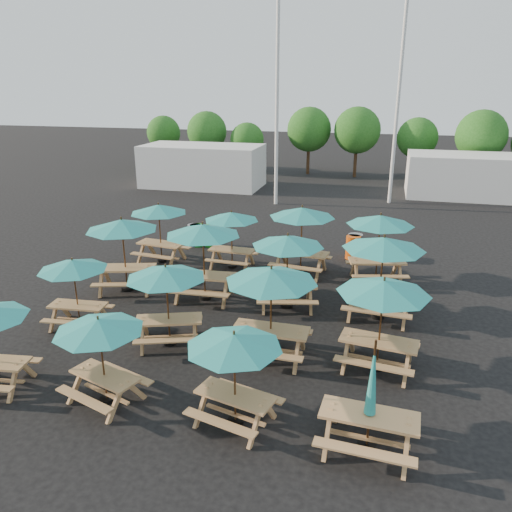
% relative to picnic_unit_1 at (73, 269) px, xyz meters
% --- Properties ---
extents(ground, '(120.00, 120.00, 0.00)m').
position_rel_picnic_unit_1_xyz_m(ground, '(4.24, 2.79, -1.80)').
color(ground, black).
rests_on(ground, ground).
extents(picnic_unit_1, '(2.11, 2.11, 2.07)m').
position_rel_picnic_unit_1_xyz_m(picnic_unit_1, '(0.00, 0.00, 0.00)').
color(picnic_unit_1, tan).
rests_on(picnic_unit_1, ground).
extents(picnic_unit_2, '(2.94, 2.94, 2.54)m').
position_rel_picnic_unit_1_xyz_m(picnic_unit_2, '(0.04, 2.79, 0.40)').
color(picnic_unit_2, tan).
rests_on(picnic_unit_2, ground).
extents(picnic_unit_3, '(2.45, 2.45, 2.35)m').
position_rel_picnic_unit_1_xyz_m(picnic_unit_3, '(-0.03, 5.78, 0.24)').
color(picnic_unit_3, tan).
rests_on(picnic_unit_3, ground).
extents(picnic_unit_4, '(2.43, 2.43, 2.06)m').
position_rel_picnic_unit_1_xyz_m(picnic_unit_4, '(2.68, -3.10, -0.01)').
color(picnic_unit_4, tan).
rests_on(picnic_unit_4, ground).
extents(picnic_unit_5, '(2.70, 2.70, 2.26)m').
position_rel_picnic_unit_1_xyz_m(picnic_unit_5, '(2.99, -0.32, 0.16)').
color(picnic_unit_5, tan).
rests_on(picnic_unit_5, ground).
extents(picnic_unit_6, '(2.54, 2.54, 2.58)m').
position_rel_picnic_unit_1_xyz_m(picnic_unit_6, '(2.89, 2.76, 0.44)').
color(picnic_unit_6, tan).
rests_on(picnic_unit_6, ground).
extents(picnic_unit_7, '(2.17, 2.17, 2.21)m').
position_rel_picnic_unit_1_xyz_m(picnic_unit_7, '(2.89, 5.84, 0.12)').
color(picnic_unit_7, tan).
rests_on(picnic_unit_7, ground).
extents(picnic_unit_8, '(2.40, 2.40, 2.11)m').
position_rel_picnic_unit_1_xyz_m(picnic_unit_8, '(5.69, -3.11, 0.03)').
color(picnic_unit_8, tan).
rests_on(picnic_unit_8, ground).
extents(picnic_unit_9, '(2.35, 2.35, 2.48)m').
position_rel_picnic_unit_1_xyz_m(picnic_unit_9, '(5.81, -0.34, 0.35)').
color(picnic_unit_9, tan).
rests_on(picnic_unit_9, ground).
extents(picnic_unit_10, '(2.69, 2.69, 2.39)m').
position_rel_picnic_unit_1_xyz_m(picnic_unit_10, '(5.62, 2.80, 0.28)').
color(picnic_unit_10, tan).
rests_on(picnic_unit_10, ground).
extents(picnic_unit_11, '(2.67, 2.67, 2.55)m').
position_rel_picnic_unit_1_xyz_m(picnic_unit_11, '(5.55, 5.85, 0.42)').
color(picnic_unit_11, tan).
rests_on(picnic_unit_11, ground).
extents(picnic_unit_12, '(1.97, 1.75, 2.38)m').
position_rel_picnic_unit_1_xyz_m(picnic_unit_12, '(8.39, -3.22, -0.82)').
color(picnic_unit_12, tan).
rests_on(picnic_unit_12, ground).
extents(picnic_unit_13, '(2.52, 2.52, 2.39)m').
position_rel_picnic_unit_1_xyz_m(picnic_unit_13, '(8.50, -0.20, 0.27)').
color(picnic_unit_13, tan).
rests_on(picnic_unit_13, ground).
extents(picnic_unit_14, '(2.60, 2.60, 2.57)m').
position_rel_picnic_unit_1_xyz_m(picnic_unit_14, '(8.45, 2.75, 0.43)').
color(picnic_unit_14, tan).
rests_on(picnic_unit_14, ground).
extents(picnic_unit_15, '(2.79, 2.79, 2.49)m').
position_rel_picnic_unit_1_xyz_m(picnic_unit_15, '(8.31, 5.67, 0.36)').
color(picnic_unit_15, tan).
rests_on(picnic_unit_15, ground).
extents(waste_bin_0, '(0.59, 0.59, 0.95)m').
position_rel_picnic_unit_1_xyz_m(waste_bin_0, '(0.50, 8.06, -1.33)').
color(waste_bin_0, gray).
rests_on(waste_bin_0, ground).
extents(waste_bin_1, '(0.59, 0.59, 0.95)m').
position_rel_picnic_unit_1_xyz_m(waste_bin_1, '(0.60, 8.07, -1.33)').
color(waste_bin_1, '#1A8F1E').
rests_on(waste_bin_1, ground).
extents(waste_bin_2, '(0.59, 0.59, 0.95)m').
position_rel_picnic_unit_1_xyz_m(waste_bin_2, '(1.24, 8.16, -1.33)').
color(waste_bin_2, '#1A8F1E').
rests_on(waste_bin_2, ground).
extents(waste_bin_3, '(0.59, 0.59, 0.95)m').
position_rel_picnic_unit_1_xyz_m(waste_bin_3, '(7.38, 8.31, -1.33)').
color(waste_bin_3, gray).
rests_on(waste_bin_3, ground).
extents(waste_bin_4, '(0.59, 0.59, 0.95)m').
position_rel_picnic_unit_1_xyz_m(waste_bin_4, '(7.33, 8.04, -1.33)').
color(waste_bin_4, '#CE4C0C').
rests_on(waste_bin_4, ground).
extents(mast_0, '(0.20, 0.20, 12.00)m').
position_rel_picnic_unit_1_xyz_m(mast_0, '(2.24, 16.79, 4.20)').
color(mast_0, silver).
rests_on(mast_0, ground).
extents(mast_1, '(0.20, 0.20, 12.00)m').
position_rel_picnic_unit_1_xyz_m(mast_1, '(8.74, 18.79, 4.20)').
color(mast_1, silver).
rests_on(mast_1, ground).
extents(event_tent_0, '(8.00, 4.00, 2.80)m').
position_rel_picnic_unit_1_xyz_m(event_tent_0, '(-3.76, 20.79, -0.40)').
color(event_tent_0, silver).
rests_on(event_tent_0, ground).
extents(event_tent_1, '(7.00, 4.00, 2.60)m').
position_rel_picnic_unit_1_xyz_m(event_tent_1, '(13.24, 21.79, -0.50)').
color(event_tent_1, silver).
rests_on(event_tent_1, ground).
extents(tree_0, '(2.80, 2.80, 4.24)m').
position_rel_picnic_unit_1_xyz_m(tree_0, '(-9.83, 28.03, 1.03)').
color(tree_0, '#382314').
rests_on(tree_0, ground).
extents(tree_1, '(3.11, 3.11, 4.72)m').
position_rel_picnic_unit_1_xyz_m(tree_1, '(-5.51, 26.69, 1.35)').
color(tree_1, '#382314').
rests_on(tree_1, ground).
extents(tree_2, '(2.59, 2.59, 3.93)m').
position_rel_picnic_unit_1_xyz_m(tree_2, '(-2.15, 26.44, 0.82)').
color(tree_2, '#382314').
rests_on(tree_2, ground).
extents(tree_3, '(3.36, 3.36, 5.09)m').
position_rel_picnic_unit_1_xyz_m(tree_3, '(2.48, 27.50, 1.60)').
color(tree_3, '#382314').
rests_on(tree_3, ground).
extents(tree_4, '(3.41, 3.41, 5.17)m').
position_rel_picnic_unit_1_xyz_m(tree_4, '(6.14, 27.04, 1.66)').
color(tree_4, '#382314').
rests_on(tree_4, ground).
extents(tree_5, '(2.94, 2.94, 4.45)m').
position_rel_picnic_unit_1_xyz_m(tree_5, '(10.46, 27.46, 1.17)').
color(tree_5, '#382314').
rests_on(tree_5, ground).
extents(tree_6, '(3.38, 3.38, 5.13)m').
position_rel_picnic_unit_1_xyz_m(tree_6, '(14.47, 25.68, 1.63)').
color(tree_6, '#382314').
rests_on(tree_6, ground).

